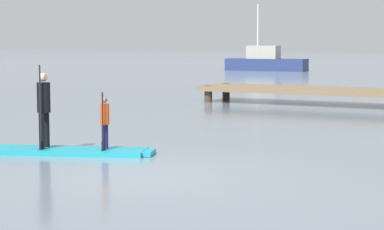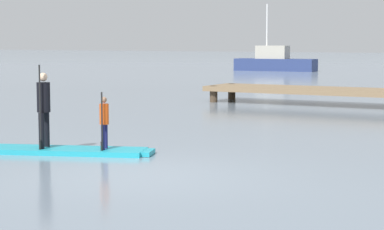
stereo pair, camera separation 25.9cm
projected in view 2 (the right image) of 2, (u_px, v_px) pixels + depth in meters
ground_plane at (144, 174)px, 12.49m from camera, size 240.00×240.00×0.00m
paddleboard_near at (61, 151)px, 14.81m from camera, size 3.73×2.01×0.10m
paddler_adult at (44, 105)px, 14.76m from camera, size 0.34×0.46×1.67m
paddler_child_solo at (104, 120)px, 14.59m from camera, size 0.23×0.36×1.14m
motor_boat_small_navy at (275, 62)px, 54.21m from camera, size 6.03×1.98×4.87m
floating_dock at (380, 93)px, 24.75m from camera, size 12.32×2.11×0.59m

